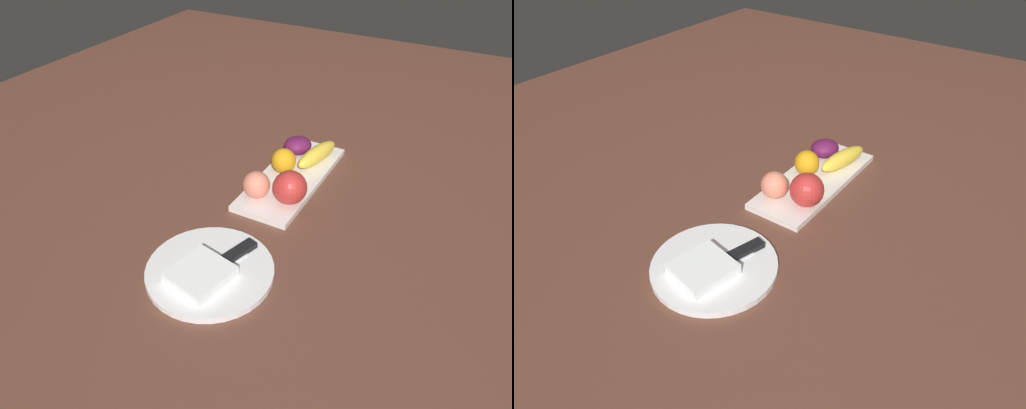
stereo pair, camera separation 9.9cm
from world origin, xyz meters
TOP-DOWN VIEW (x-y plane):
  - ground_plane at (0.00, 0.00)m, footprint 2.40×2.40m
  - fruit_tray at (0.02, -0.03)m, footprint 0.36×0.14m
  - apple at (0.12, 0.01)m, footprint 0.08×0.08m
  - banana at (-0.07, 0.00)m, footprint 0.16×0.07m
  - orange_near_apple at (0.01, -0.05)m, footprint 0.06×0.06m
  - peach at (0.14, -0.06)m, footprint 0.06×0.06m
  - grape_bunch at (-0.09, -0.06)m, footprint 0.10×0.10m
  - dinner_plate at (0.38, -0.03)m, footprint 0.24×0.24m
  - folded_napkin at (0.41, -0.03)m, footprint 0.12×0.12m
  - knife at (0.34, -0.00)m, footprint 0.18×0.07m

SIDE VIEW (x-z plane):
  - ground_plane at x=0.00m, z-range 0.00..0.00m
  - dinner_plate at x=0.38m, z-range 0.00..0.01m
  - fruit_tray at x=0.02m, z-range 0.00..0.01m
  - knife at x=0.34m, z-range 0.01..0.02m
  - folded_napkin at x=0.41m, z-range 0.01..0.03m
  - banana at x=-0.07m, z-range 0.01..0.06m
  - grape_bunch at x=-0.09m, z-range 0.01..0.06m
  - orange_near_apple at x=0.01m, z-range 0.01..0.08m
  - peach at x=0.14m, z-range 0.01..0.08m
  - apple at x=0.12m, z-range 0.01..0.09m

